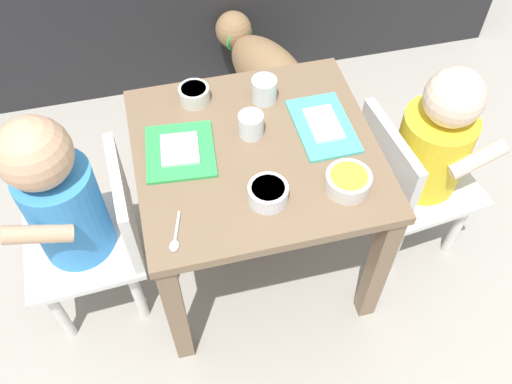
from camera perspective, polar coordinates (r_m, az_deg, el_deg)
name	(u,v)px	position (r m, az deg, el deg)	size (l,w,h in m)	color
ground_plane	(256,254)	(1.66, 0.00, -6.54)	(7.00, 7.00, 0.00)	#9E998E
dining_table	(256,172)	(1.34, 0.00, 2.09)	(0.57, 0.54, 0.47)	#7A6047
seated_child_left	(67,204)	(1.31, -19.15, -1.24)	(0.29, 0.29, 0.68)	silver
seated_child_right	(429,149)	(1.45, 17.67, 4.35)	(0.31, 0.31, 0.63)	silver
dog	(264,68)	(1.90, 0.88, 12.85)	(0.31, 0.48, 0.32)	olive
food_tray_left	(180,151)	(1.27, -7.96, 4.30)	(0.17, 0.19, 0.02)	green
food_tray_right	(323,125)	(1.33, 7.05, 6.94)	(0.13, 0.21, 0.02)	#4CC6BC
water_cup_left	(264,91)	(1.37, 0.86, 10.51)	(0.06, 0.06, 0.06)	white
water_cup_right	(250,126)	(1.29, -0.67, 6.93)	(0.06, 0.06, 0.06)	white
cereal_bowl_left_side	(194,94)	(1.38, -6.50, 10.16)	(0.08, 0.08, 0.04)	silver
veggie_bowl_near	(268,193)	(1.16, 1.27, -0.09)	(0.09, 0.09, 0.04)	white
cereal_bowl_right_side	(348,181)	(1.20, 9.62, 1.12)	(0.10, 0.10, 0.04)	silver
spoon_by_left_tray	(176,236)	(1.13, -8.41, -4.54)	(0.04, 0.10, 0.01)	silver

